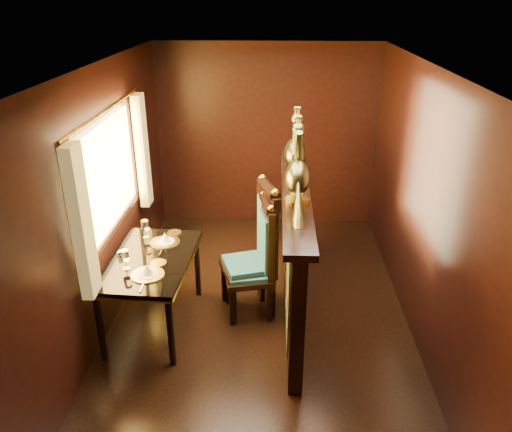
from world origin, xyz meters
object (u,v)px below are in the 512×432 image
object	(u,v)px
chair_left	(260,245)
peacock_left	(298,163)
peacock_right	(296,140)
chair_right	(259,255)
dining_table	(151,264)

from	to	relation	value
chair_left	peacock_left	bearing A→B (deg)	-65.43
peacock_left	chair_left	bearing A→B (deg)	132.98
peacock_right	peacock_left	bearing A→B (deg)	-90.00
chair_left	chair_right	distance (m)	0.11
chair_left	chair_right	world-z (taller)	chair_left
chair_right	peacock_left	xyz separation A→B (m)	(0.34, -0.27, 1.06)
peacock_left	peacock_right	size ratio (longest dim) A/B	0.99
dining_table	chair_right	world-z (taller)	chair_right
dining_table	chair_right	bearing A→B (deg)	17.37
dining_table	peacock_right	size ratio (longest dim) A/B	1.77
dining_table	peacock_left	xyz separation A→B (m)	(1.38, -0.01, 1.04)
chair_right	peacock_left	world-z (taller)	peacock_left
dining_table	chair_right	xyz separation A→B (m)	(1.04, 0.26, -0.02)
dining_table	peacock_right	xyz separation A→B (m)	(1.38, 0.68, 1.05)
peacock_right	chair_left	bearing A→B (deg)	-136.13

